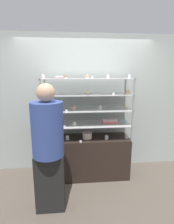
# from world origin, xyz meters

# --- Properties ---
(ground_plane) EXTENTS (20.00, 20.00, 0.00)m
(ground_plane) POSITION_xyz_m (0.00, 0.00, 0.00)
(ground_plane) COLOR brown
(back_wall) EXTENTS (8.00, 0.05, 2.60)m
(back_wall) POSITION_xyz_m (0.00, 0.39, 1.30)
(back_wall) COLOR #A8B2AD
(back_wall) RESTS_ON ground_plane
(display_base) EXTENTS (1.50, 0.50, 0.75)m
(display_base) POSITION_xyz_m (0.00, 0.00, 0.37)
(display_base) COLOR black
(display_base) RESTS_ON ground_plane
(display_riser_lower) EXTENTS (1.50, 0.50, 0.26)m
(display_riser_lower) POSITION_xyz_m (0.00, 0.00, 1.00)
(display_riser_lower) COLOR #99999E
(display_riser_lower) RESTS_ON display_base
(display_riser_middle) EXTENTS (1.50, 0.50, 0.26)m
(display_riser_middle) POSITION_xyz_m (0.00, 0.00, 1.26)
(display_riser_middle) COLOR #99999E
(display_riser_middle) RESTS_ON display_riser_lower
(display_riser_upper) EXTENTS (1.50, 0.50, 0.26)m
(display_riser_upper) POSITION_xyz_m (0.00, 0.00, 1.52)
(display_riser_upper) COLOR #99999E
(display_riser_upper) RESTS_ON display_riser_middle
(display_riser_top) EXTENTS (1.50, 0.50, 0.26)m
(display_riser_top) POSITION_xyz_m (0.00, 0.00, 1.79)
(display_riser_top) COLOR #99999E
(display_riser_top) RESTS_ON display_riser_upper
(layer_cake_centerpiece) EXTENTS (0.17, 0.17, 0.11)m
(layer_cake_centerpiece) POSITION_xyz_m (0.00, -0.03, 0.81)
(layer_cake_centerpiece) COLOR beige
(layer_cake_centerpiece) RESTS_ON display_base
(sheet_cake_frosted) EXTENTS (0.26, 0.13, 0.07)m
(sheet_cake_frosted) POSITION_xyz_m (0.40, -0.02, 1.05)
(sheet_cake_frosted) COLOR #C66660
(sheet_cake_frosted) RESTS_ON display_riser_lower
(cupcake_0) EXTENTS (0.07, 0.07, 0.08)m
(cupcake_0) POSITION_xyz_m (-0.70, -0.07, 0.79)
(cupcake_0) COLOR white
(cupcake_0) RESTS_ON display_base
(cupcake_1) EXTENTS (0.07, 0.07, 0.08)m
(cupcake_1) POSITION_xyz_m (-0.35, -0.06, 0.79)
(cupcake_1) COLOR white
(cupcake_1) RESTS_ON display_base
(cupcake_2) EXTENTS (0.07, 0.07, 0.08)m
(cupcake_2) POSITION_xyz_m (0.33, -0.11, 0.79)
(cupcake_2) COLOR white
(cupcake_2) RESTS_ON display_base
(cupcake_3) EXTENTS (0.07, 0.07, 0.08)m
(cupcake_3) POSITION_xyz_m (0.70, -0.10, 0.79)
(cupcake_3) COLOR beige
(cupcake_3) RESTS_ON display_base
(price_tag_0) EXTENTS (0.04, 0.00, 0.04)m
(price_tag_0) POSITION_xyz_m (-0.13, -0.23, 0.77)
(price_tag_0) COLOR white
(price_tag_0) RESTS_ON display_base
(cupcake_4) EXTENTS (0.06, 0.06, 0.07)m
(cupcake_4) POSITION_xyz_m (-0.70, -0.04, 1.05)
(cupcake_4) COLOR #CCB28C
(cupcake_4) RESTS_ON display_riser_lower
(cupcake_5) EXTENTS (0.06, 0.06, 0.07)m
(cupcake_5) POSITION_xyz_m (-0.22, -0.10, 1.05)
(cupcake_5) COLOR beige
(cupcake_5) RESTS_ON display_riser_lower
(cupcake_6) EXTENTS (0.06, 0.06, 0.07)m
(cupcake_6) POSITION_xyz_m (0.68, -0.08, 1.05)
(cupcake_6) COLOR white
(cupcake_6) RESTS_ON display_riser_lower
(price_tag_1) EXTENTS (0.04, 0.00, 0.04)m
(price_tag_1) POSITION_xyz_m (-0.38, -0.23, 1.03)
(price_tag_1) COLOR white
(price_tag_1) RESTS_ON display_riser_lower
(cupcake_7) EXTENTS (0.06, 0.06, 0.07)m
(cupcake_7) POSITION_xyz_m (-0.68, -0.07, 1.31)
(cupcake_7) COLOR beige
(cupcake_7) RESTS_ON display_riser_middle
(cupcake_8) EXTENTS (0.06, 0.06, 0.07)m
(cupcake_8) POSITION_xyz_m (-0.22, -0.07, 1.31)
(cupcake_8) COLOR beige
(cupcake_8) RESTS_ON display_riser_middle
(cupcake_9) EXTENTS (0.06, 0.06, 0.07)m
(cupcake_9) POSITION_xyz_m (0.23, -0.06, 1.31)
(cupcake_9) COLOR white
(cupcake_9) RESTS_ON display_riser_middle
(cupcake_10) EXTENTS (0.06, 0.06, 0.07)m
(cupcake_10) POSITION_xyz_m (0.68, -0.05, 1.31)
(cupcake_10) COLOR white
(cupcake_10) RESTS_ON display_riser_middle
(price_tag_2) EXTENTS (0.04, 0.00, 0.04)m
(price_tag_2) POSITION_xyz_m (-0.35, -0.23, 1.30)
(price_tag_2) COLOR white
(price_tag_2) RESTS_ON display_riser_middle
(cupcake_11) EXTENTS (0.06, 0.06, 0.07)m
(cupcake_11) POSITION_xyz_m (-0.69, -0.06, 1.57)
(cupcake_11) COLOR white
(cupcake_11) RESTS_ON display_riser_upper
(cupcake_12) EXTENTS (0.06, 0.06, 0.07)m
(cupcake_12) POSITION_xyz_m (0.01, -0.08, 1.57)
(cupcake_12) COLOR #CCB28C
(cupcake_12) RESTS_ON display_riser_upper
(cupcake_13) EXTENTS (0.06, 0.06, 0.07)m
(cupcake_13) POSITION_xyz_m (0.68, -0.11, 1.57)
(cupcake_13) COLOR white
(cupcake_13) RESTS_ON display_riser_upper
(price_tag_3) EXTENTS (0.04, 0.00, 0.04)m
(price_tag_3) POSITION_xyz_m (0.40, -0.23, 1.56)
(price_tag_3) COLOR white
(price_tag_3) RESTS_ON display_riser_upper
(cupcake_14) EXTENTS (0.05, 0.05, 0.06)m
(cupcake_14) POSITION_xyz_m (-0.71, -0.07, 1.83)
(cupcake_14) COLOR beige
(cupcake_14) RESTS_ON display_riser_top
(cupcake_15) EXTENTS (0.05, 0.05, 0.06)m
(cupcake_15) POSITION_xyz_m (-0.35, -0.08, 1.83)
(cupcake_15) COLOR beige
(cupcake_15) RESTS_ON display_riser_top
(cupcake_16) EXTENTS (0.05, 0.05, 0.06)m
(cupcake_16) POSITION_xyz_m (-0.00, -0.04, 1.83)
(cupcake_16) COLOR beige
(cupcake_16) RESTS_ON display_riser_top
(cupcake_17) EXTENTS (0.05, 0.05, 0.06)m
(cupcake_17) POSITION_xyz_m (0.34, -0.07, 1.83)
(cupcake_17) COLOR white
(cupcake_17) RESTS_ON display_riser_top
(cupcake_18) EXTENTS (0.05, 0.05, 0.06)m
(cupcake_18) POSITION_xyz_m (0.71, -0.06, 1.83)
(cupcake_18) COLOR white
(cupcake_18) RESTS_ON display_riser_top
(price_tag_4) EXTENTS (0.04, 0.00, 0.04)m
(price_tag_4) POSITION_xyz_m (0.06, -0.23, 1.82)
(price_tag_4) COLOR white
(price_tag_4) RESTS_ON display_riser_top
(donut_glazed) EXTENTS (0.13, 0.13, 0.04)m
(donut_glazed) POSITION_xyz_m (-0.46, 0.04, 1.82)
(donut_glazed) COLOR #EFB2BC
(donut_glazed) RESTS_ON display_riser_top
(customer_figure) EXTENTS (0.41, 0.41, 1.76)m
(customer_figure) POSITION_xyz_m (-0.58, -0.78, 0.94)
(customer_figure) COLOR black
(customer_figure) RESTS_ON ground_plane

